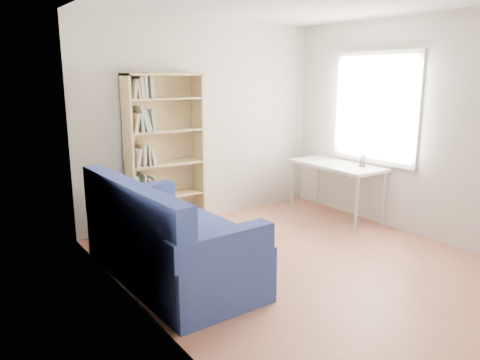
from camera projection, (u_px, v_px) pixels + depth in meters
name	position (u px, v px, depth m)	size (l,w,h in m)	color
ground	(302.00, 263.00, 4.87)	(4.00, 4.00, 0.00)	#AC674E
room_shell	(312.00, 104.00, 4.58)	(3.54, 4.04, 2.62)	silver
sofa	(166.00, 241.00, 4.46)	(1.02, 2.03, 0.99)	navy
bookshelf	(165.00, 159.00, 5.78)	(0.97, 0.30, 1.93)	tan
desk	(336.00, 169.00, 6.27)	(0.60, 1.30, 0.75)	white
pen_cup	(363.00, 161.00, 6.05)	(0.09, 0.09, 0.18)	white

